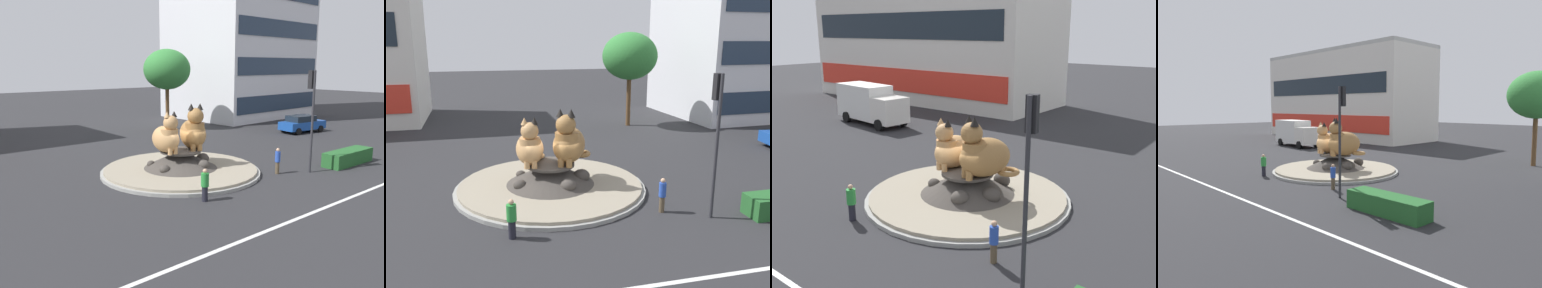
{
  "view_description": "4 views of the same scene",
  "coord_description": "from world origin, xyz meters",
  "views": [
    {
      "loc": [
        -14.27,
        -18.15,
        6.27
      ],
      "look_at": [
        1.7,
        0.98,
        1.37
      ],
      "focal_mm": 37.57,
      "sensor_mm": 36.0,
      "label": 1
    },
    {
      "loc": [
        -3.26,
        -19.0,
        7.29
      ],
      "look_at": [
        1.53,
        0.51,
        2.12
      ],
      "focal_mm": 38.4,
      "sensor_mm": 36.0,
      "label": 2
    },
    {
      "loc": [
        11.68,
        -14.72,
        7.66
      ],
      "look_at": [
        -0.91,
        0.87,
        2.33
      ],
      "focal_mm": 40.54,
      "sensor_mm": 36.0,
      "label": 3
    },
    {
      "loc": [
        20.03,
        -17.46,
        4.93
      ],
      "look_at": [
        1.74,
        -0.13,
        2.27
      ],
      "focal_mm": 33.34,
      "sensor_mm": 36.0,
      "label": 4
    }
  ],
  "objects": [
    {
      "name": "cat_statue_tabby",
      "position": [
        0.91,
        -0.1,
        2.37
      ],
      "size": [
        2.65,
        2.81,
        2.76
      ],
      "rotation": [
        0.0,
        0.0,
        -2.02
      ],
      "color": "#9E703D",
      "rests_on": "roundabout_island"
    },
    {
      "name": "broadleaf_tree_behind_island",
      "position": [
        9.24,
        13.81,
        5.85
      ],
      "size": [
        4.59,
        4.59,
        7.83
      ],
      "color": "brown",
      "rests_on": "ground"
    },
    {
      "name": "roundabout_island",
      "position": [
        0.02,
        -0.0,
        0.46
      ],
      "size": [
        9.38,
        9.38,
        1.36
      ],
      "color": "gray",
      "rests_on": "ground"
    },
    {
      "name": "ground_plane",
      "position": [
        0.0,
        0.0,
        0.0
      ],
      "size": [
        160.0,
        160.0,
        0.0
      ],
      "primitive_type": "plane",
      "color": "#28282B"
    },
    {
      "name": "pedestrian_green_shirt",
      "position": [
        -2.3,
        -4.75,
        0.82
      ],
      "size": [
        0.38,
        0.38,
        1.57
      ],
      "rotation": [
        0.0,
        0.0,
        4.53
      ],
      "color": "black",
      "rests_on": "ground"
    },
    {
      "name": "cat_statue_calico",
      "position": [
        -0.96,
        0.04,
        2.24
      ],
      "size": [
        1.65,
        2.4,
        2.41
      ],
      "rotation": [
        0.0,
        0.0,
        -1.66
      ],
      "color": "tan",
      "rests_on": "roundabout_island"
    },
    {
      "name": "traffic_light_mast",
      "position": [
        5.93,
        -4.77,
        4.12
      ],
      "size": [
        0.35,
        0.46,
        5.98
      ],
      "rotation": [
        0.0,
        0.0,
        1.73
      ],
      "color": "#2D2D33",
      "rests_on": "ground"
    },
    {
      "name": "pedestrian_blue_shirt",
      "position": [
        4.19,
        -3.85,
        0.82
      ],
      "size": [
        0.31,
        0.31,
        1.54
      ],
      "rotation": [
        0.0,
        0.0,
        1.37
      ],
      "color": "brown",
      "rests_on": "ground"
    }
  ]
}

